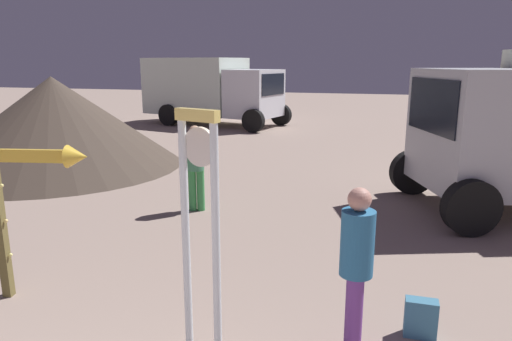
% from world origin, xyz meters
% --- Properties ---
extents(standing_clock, '(0.43, 0.20, 2.29)m').
position_xyz_m(standing_clock, '(0.36, 2.44, 1.36)').
color(standing_clock, white).
rests_on(standing_clock, ground_plane).
extents(arrow_sign, '(1.15, 0.40, 2.05)m').
position_xyz_m(arrow_sign, '(-1.88, 2.98, 1.35)').
color(arrow_sign, brown).
rests_on(arrow_sign, ground_plane).
extents(person_near_clock, '(0.31, 0.31, 1.59)m').
position_xyz_m(person_near_clock, '(1.66, 2.94, 0.89)').
color(person_near_clock, '#763E97').
rests_on(person_near_clock, ground_plane).
extents(backpack, '(0.31, 0.19, 0.39)m').
position_xyz_m(backpack, '(2.29, 3.36, 0.19)').
color(backpack, teal).
rests_on(backpack, ground_plane).
extents(person_distant, '(0.30, 0.30, 1.57)m').
position_xyz_m(person_distant, '(-1.43, 6.49, 0.88)').
color(person_distant, '#3C974D').
rests_on(person_distant, ground_plane).
extents(box_truck_far, '(6.50, 3.85, 2.83)m').
position_xyz_m(box_truck_far, '(-5.65, 17.88, 1.55)').
color(box_truck_far, silver).
rests_on(box_truck_far, ground_plane).
extents(dome_tent, '(6.34, 6.34, 2.31)m').
position_xyz_m(dome_tent, '(-6.37, 8.93, 1.16)').
color(dome_tent, '#44382E').
rests_on(dome_tent, ground_plane).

